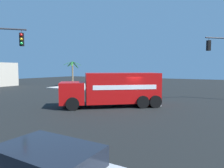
{
  "coord_description": "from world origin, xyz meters",
  "views": [
    {
      "loc": [
        -15.47,
        -7.09,
        3.14
      ],
      "look_at": [
        -0.52,
        1.48,
        1.84
      ],
      "focal_mm": 32.6,
      "sensor_mm": 36.0,
      "label": 1
    }
  ],
  "objects": [
    {
      "name": "pickup_tan",
      "position": [
        11.7,
        6.04,
        0.73
      ],
      "size": [
        2.48,
        5.3,
        1.38
      ],
      "color": "tan",
      "rests_on": "ground"
    },
    {
      "name": "ground_plane",
      "position": [
        0.0,
        0.0,
        0.0
      ],
      "size": [
        100.0,
        100.0,
        0.0
      ],
      "primitive_type": "plane",
      "color": "black"
    },
    {
      "name": "palm_tree_far",
      "position": [
        12.64,
        17.17,
        3.07
      ],
      "size": [
        2.97,
        3.16,
        4.32
      ],
      "color": "#7A6647",
      "rests_on": "sidewalk_corner_far"
    },
    {
      "name": "delivery_truck",
      "position": [
        -0.79,
        1.17,
        1.46
      ],
      "size": [
        7.09,
        7.86,
        2.78
      ],
      "color": "red",
      "rests_on": "ground"
    },
    {
      "name": "vending_machine_red",
      "position": [
        12.06,
        10.4,
        1.07
      ],
      "size": [
        1.15,
        1.17,
        1.85
      ],
      "color": "#0F38B2",
      "rests_on": "sidewalk_corner_far"
    },
    {
      "name": "sidewalk_corner_far",
      "position": [
        12.81,
        12.81,
        0.07
      ],
      "size": [
        10.81,
        10.81,
        0.14
      ],
      "primitive_type": "cube",
      "color": "beige",
      "rests_on": "ground"
    }
  ]
}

